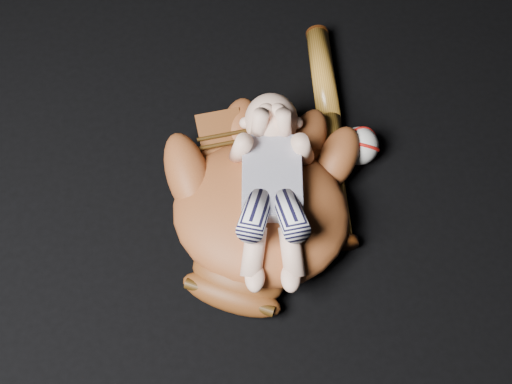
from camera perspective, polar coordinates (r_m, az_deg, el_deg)
baseball_glove at (r=1.22m, az=0.39°, el=-1.26°), size 0.53×0.55×0.14m
newborn_baby at (r=1.17m, az=1.32°, el=0.14°), size 0.19×0.37×0.14m
baseball_bat at (r=1.36m, az=6.01°, el=4.86°), size 0.06×0.49×0.05m
baseball at (r=1.34m, az=8.28°, el=3.67°), size 0.07×0.07×0.07m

